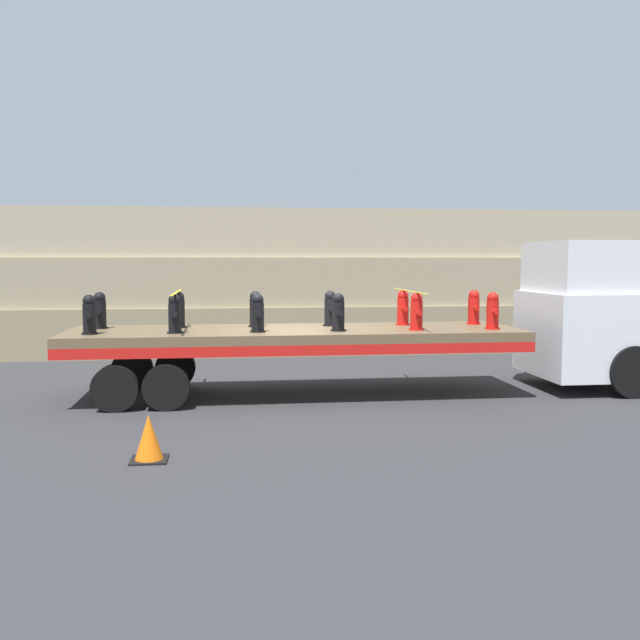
% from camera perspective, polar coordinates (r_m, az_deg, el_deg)
% --- Properties ---
extents(ground_plane, '(120.00, 120.00, 0.00)m').
position_cam_1_polar(ground_plane, '(14.59, -1.95, -5.99)').
color(ground_plane, '#2D2D30').
extents(rock_cliff, '(60.00, 3.30, 4.20)m').
position_cam_1_polar(rock_cliff, '(21.55, -3.77, 3.14)').
color(rock_cliff, gray).
rests_on(rock_cliff, ground_plane).
extents(truck_cab, '(2.25, 2.60, 3.13)m').
position_cam_1_polar(truck_cab, '(16.21, 20.64, 0.23)').
color(truck_cab, silver).
rests_on(truck_cab, ground_plane).
extents(flatbed_trailer, '(9.05, 2.63, 1.35)m').
position_cam_1_polar(flatbed_trailer, '(14.38, -3.84, -1.67)').
color(flatbed_trailer, brown).
rests_on(flatbed_trailer, ground_plane).
extents(fire_hydrant_black_near_0, '(0.30, 0.45, 0.75)m').
position_cam_1_polar(fire_hydrant_black_near_0, '(13.99, -17.97, 0.37)').
color(fire_hydrant_black_near_0, black).
rests_on(fire_hydrant_black_near_0, flatbed_trailer).
extents(fire_hydrant_black_far_0, '(0.30, 0.45, 0.75)m').
position_cam_1_polar(fire_hydrant_black_far_0, '(15.08, -17.19, 0.70)').
color(fire_hydrant_black_far_0, black).
rests_on(fire_hydrant_black_far_0, flatbed_trailer).
extents(fire_hydrant_black_near_1, '(0.30, 0.45, 0.75)m').
position_cam_1_polar(fire_hydrant_black_near_1, '(13.79, -11.54, 0.44)').
color(fire_hydrant_black_near_1, black).
rests_on(fire_hydrant_black_near_1, flatbed_trailer).
extents(fire_hydrant_black_far_1, '(0.30, 0.45, 0.75)m').
position_cam_1_polar(fire_hydrant_black_far_1, '(14.89, -11.23, 0.77)').
color(fire_hydrant_black_far_1, black).
rests_on(fire_hydrant_black_far_1, flatbed_trailer).
extents(fire_hydrant_black_near_2, '(0.30, 0.45, 0.75)m').
position_cam_1_polar(fire_hydrant_black_near_2, '(13.76, -5.01, 0.51)').
color(fire_hydrant_black_near_2, black).
rests_on(fire_hydrant_black_near_2, flatbed_trailer).
extents(fire_hydrant_black_far_2, '(0.30, 0.45, 0.75)m').
position_cam_1_polar(fire_hydrant_black_far_2, '(14.87, -5.18, 0.84)').
color(fire_hydrant_black_far_2, black).
rests_on(fire_hydrant_black_far_2, flatbed_trailer).
extents(fire_hydrant_black_near_3, '(0.30, 0.45, 0.75)m').
position_cam_1_polar(fire_hydrant_black_near_3, '(13.91, 1.47, 0.58)').
color(fire_hydrant_black_near_3, black).
rests_on(fire_hydrant_black_near_3, flatbed_trailer).
extents(fire_hydrant_black_far_3, '(0.30, 0.45, 0.75)m').
position_cam_1_polar(fire_hydrant_black_far_3, '(15.01, 0.82, 0.89)').
color(fire_hydrant_black_far_3, black).
rests_on(fire_hydrant_black_far_3, flatbed_trailer).
extents(fire_hydrant_red_near_4, '(0.30, 0.45, 0.75)m').
position_cam_1_polar(fire_hydrant_red_near_4, '(14.24, 7.73, 0.63)').
color(fire_hydrant_red_near_4, red).
rests_on(fire_hydrant_red_near_4, flatbed_trailer).
extents(fire_hydrant_red_far_4, '(0.30, 0.45, 0.75)m').
position_cam_1_polar(fire_hydrant_red_far_4, '(15.31, 6.65, 0.94)').
color(fire_hydrant_red_far_4, red).
rests_on(fire_hydrant_red_far_4, flatbed_trailer).
extents(fire_hydrant_red_near_5, '(0.30, 0.45, 0.75)m').
position_cam_1_polar(fire_hydrant_red_near_5, '(14.72, 13.64, 0.68)').
color(fire_hydrant_red_near_5, red).
rests_on(fire_hydrant_red_near_5, flatbed_trailer).
extents(fire_hydrant_red_far_5, '(0.30, 0.45, 0.75)m').
position_cam_1_polar(fire_hydrant_red_far_5, '(15.76, 12.20, 0.98)').
color(fire_hydrant_red_far_5, red).
rests_on(fire_hydrant_red_far_5, flatbed_trailer).
extents(cargo_strap_rear, '(0.05, 2.73, 0.01)m').
position_cam_1_polar(cargo_strap_rear, '(14.32, -11.41, 2.18)').
color(cargo_strap_rear, yellow).
rests_on(cargo_strap_rear, fire_hydrant_black_near_1).
extents(cargo_strap_middle, '(0.05, 2.73, 0.01)m').
position_cam_1_polar(cargo_strap_middle, '(14.75, 7.18, 2.31)').
color(cargo_strap_middle, yellow).
rests_on(cargo_strap_middle, fire_hydrant_red_near_4).
extents(traffic_cone, '(0.50, 0.50, 0.64)m').
position_cam_1_polar(traffic_cone, '(10.14, -13.54, -9.18)').
color(traffic_cone, black).
rests_on(traffic_cone, ground_plane).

